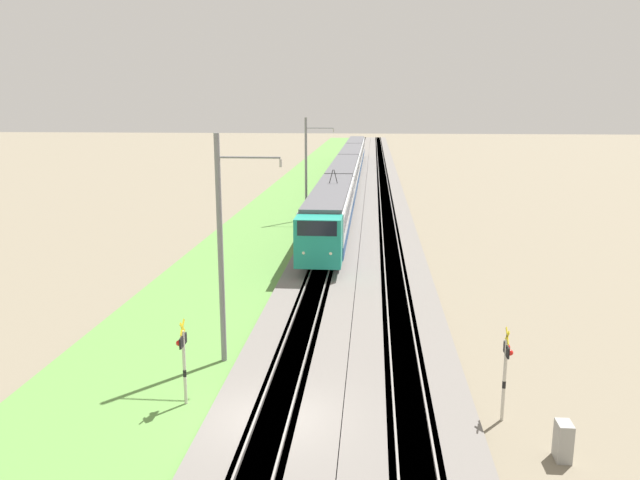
% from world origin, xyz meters
% --- Properties ---
extents(ground_plane, '(400.00, 400.00, 0.00)m').
position_xyz_m(ground_plane, '(0.00, 0.00, 0.00)').
color(ground_plane, '#7A705B').
extents(ballast_main, '(240.00, 4.40, 0.30)m').
position_xyz_m(ballast_main, '(50.00, 0.00, 0.15)').
color(ballast_main, slate).
rests_on(ballast_main, ground).
extents(ballast_adjacent, '(240.00, 4.40, 0.30)m').
position_xyz_m(ballast_adjacent, '(50.00, -4.43, 0.15)').
color(ballast_adjacent, slate).
rests_on(ballast_adjacent, ground).
extents(track_main, '(240.00, 1.57, 0.45)m').
position_xyz_m(track_main, '(50.00, 0.00, 0.16)').
color(track_main, '#4C4238').
rests_on(track_main, ground).
extents(track_adjacent, '(240.00, 1.57, 0.45)m').
position_xyz_m(track_adjacent, '(50.00, -4.43, 0.16)').
color(track_adjacent, '#4C4238').
rests_on(track_adjacent, ground).
extents(grass_verge, '(240.00, 8.66, 0.12)m').
position_xyz_m(grass_verge, '(50.00, 5.30, 0.06)').
color(grass_verge, '#5B8E42').
rests_on(grass_verge, ground).
extents(passenger_train, '(86.27, 2.83, 5.19)m').
position_xyz_m(passenger_train, '(59.22, 0.00, 2.44)').
color(passenger_train, teal).
rests_on(passenger_train, ground).
extents(crossing_signal_near, '(0.70, 0.23, 3.14)m').
position_xyz_m(crossing_signal_near, '(1.09, 3.23, 1.90)').
color(crossing_signal_near, beige).
rests_on(crossing_signal_near, ground).
extents(crossing_signal_far, '(0.70, 0.23, 3.20)m').
position_xyz_m(crossing_signal_far, '(1.06, -7.47, 1.94)').
color(crossing_signal_far, beige).
rests_on(crossing_signal_far, ground).
extents(catenary_mast_near, '(0.22, 2.56, 9.17)m').
position_xyz_m(catenary_mast_near, '(4.85, 2.71, 4.73)').
color(catenary_mast_near, slate).
rests_on(catenary_mast_near, ground).
extents(catenary_mast_mid, '(0.22, 2.56, 9.05)m').
position_xyz_m(catenary_mast_mid, '(36.06, 2.71, 4.67)').
color(catenary_mast_mid, slate).
rests_on(catenary_mast_mid, ground).
extents(equipment_cabinet, '(0.62, 0.44, 1.17)m').
position_xyz_m(equipment_cabinet, '(-1.16, -8.75, 0.59)').
color(equipment_cabinet, gray).
rests_on(equipment_cabinet, ground).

